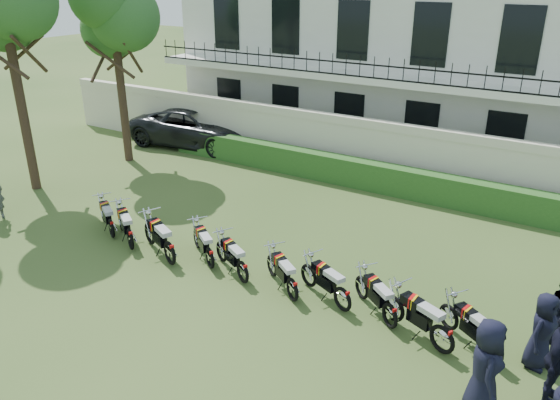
{
  "coord_description": "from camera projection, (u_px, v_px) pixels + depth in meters",
  "views": [
    {
      "loc": [
        7.5,
        -9.91,
        7.22
      ],
      "look_at": [
        0.25,
        1.86,
        1.38
      ],
      "focal_mm": 35.0,
      "sensor_mm": 36.0,
      "label": 1
    }
  ],
  "objects": [
    {
      "name": "ground",
      "position": [
        235.0,
        270.0,
        14.21
      ],
      "size": [
        100.0,
        100.0,
        0.0
      ],
      "primitive_type": "plane",
      "color": "#344E1F",
      "rests_on": "ground"
    },
    {
      "name": "perimeter_wall",
      "position": [
        362.0,
        149.0,
        20.02
      ],
      "size": [
        30.0,
        0.35,
        2.3
      ],
      "color": "beige",
      "rests_on": "ground"
    },
    {
      "name": "hedge",
      "position": [
        378.0,
        177.0,
        19.17
      ],
      "size": [
        18.0,
        0.6,
        1.0
      ],
      "primitive_type": "cube",
      "color": "#1F4819",
      "rests_on": "ground"
    },
    {
      "name": "building",
      "position": [
        421.0,
        57.0,
        23.71
      ],
      "size": [
        20.4,
        9.6,
        7.4
      ],
      "color": "silver",
      "rests_on": "ground"
    },
    {
      "name": "tree_west_near",
      "position": [
        113.0,
        9.0,
        20.16
      ],
      "size": [
        3.4,
        3.2,
        7.9
      ],
      "color": "#473323",
      "rests_on": "ground"
    },
    {
      "name": "motorcycle_0",
      "position": [
        111.0,
        224.0,
        15.76
      ],
      "size": [
        1.59,
        1.0,
        0.98
      ],
      "rotation": [
        0.0,
        0.0,
        1.03
      ],
      "color": "black",
      "rests_on": "ground"
    },
    {
      "name": "motorcycle_1",
      "position": [
        130.0,
        234.0,
        15.08
      ],
      "size": [
        1.67,
        1.12,
        1.05
      ],
      "rotation": [
        0.0,
        0.0,
        1.0
      ],
      "color": "black",
      "rests_on": "ground"
    },
    {
      "name": "motorcycle_2",
      "position": [
        169.0,
        248.0,
        14.27
      ],
      "size": [
        1.92,
        1.0,
        1.12
      ],
      "rotation": [
        0.0,
        0.0,
        1.14
      ],
      "color": "black",
      "rests_on": "ground"
    },
    {
      "name": "motorcycle_3",
      "position": [
        210.0,
        253.0,
        14.13
      ],
      "size": [
        1.53,
        1.1,
        0.98
      ],
      "rotation": [
        0.0,
        0.0,
        0.96
      ],
      "color": "black",
      "rests_on": "ground"
    },
    {
      "name": "motorcycle_4",
      "position": [
        243.0,
        267.0,
        13.46
      ],
      "size": [
        1.65,
        0.95,
        0.99
      ],
      "rotation": [
        0.0,
        0.0,
        1.08
      ],
      "color": "black",
      "rests_on": "ground"
    },
    {
      "name": "motorcycle_5",
      "position": [
        293.0,
        284.0,
        12.72
      ],
      "size": [
        1.53,
        1.11,
        0.99
      ],
      "rotation": [
        0.0,
        0.0,
        0.96
      ],
      "color": "black",
      "rests_on": "ground"
    },
    {
      "name": "motorcycle_6",
      "position": [
        343.0,
        294.0,
        12.33
      ],
      "size": [
        1.74,
        0.89,
        1.02
      ],
      "rotation": [
        0.0,
        0.0,
        1.15
      ],
      "color": "black",
      "rests_on": "ground"
    },
    {
      "name": "motorcycle_7",
      "position": [
        390.0,
        310.0,
        11.76
      ],
      "size": [
        1.49,
        1.15,
        0.98
      ],
      "rotation": [
        0.0,
        0.0,
        0.92
      ],
      "color": "black",
      "rests_on": "ground"
    },
    {
      "name": "motorcycle_8",
      "position": [
        443.0,
        333.0,
        10.95
      ],
      "size": [
        1.84,
        0.93,
        1.07
      ],
      "rotation": [
        0.0,
        0.0,
        1.16
      ],
      "color": "black",
      "rests_on": "ground"
    },
    {
      "name": "motorcycle_9",
      "position": [
        493.0,
        345.0,
        10.65
      ],
      "size": [
        1.58,
        1.1,
        1.01
      ],
      "rotation": [
        0.0,
        0.0,
        0.98
      ],
      "color": "black",
      "rests_on": "ground"
    },
    {
      "name": "suv",
      "position": [
        197.0,
        127.0,
        24.01
      ],
      "size": [
        6.22,
        3.39,
        1.65
      ],
      "primitive_type": "imported",
      "rotation": [
        0.0,
        0.0,
        1.68
      ],
      "color": "black",
      "rests_on": "ground"
    },
    {
      "name": "officer_0",
      "position": [
        485.0,
        368.0,
        9.32
      ],
      "size": [
        0.87,
        1.07,
        1.89
      ],
      "primitive_type": "imported",
      "rotation": [
        0.0,
        0.0,
        1.9
      ],
      "color": "black",
      "rests_on": "ground"
    },
    {
      "name": "officer_2",
      "position": [
        559.0,
        359.0,
        9.54
      ],
      "size": [
        0.58,
        1.14,
        1.88
      ],
      "primitive_type": "imported",
      "rotation": [
        0.0,
        0.0,
        1.46
      ],
      "color": "black",
      "rests_on": "ground"
    },
    {
      "name": "officer_3",
      "position": [
        542.0,
        331.0,
        10.5
      ],
      "size": [
        0.7,
        0.9,
        1.62
      ],
      "primitive_type": "imported",
      "rotation": [
        0.0,
        0.0,
        1.31
      ],
      "color": "black",
      "rests_on": "ground"
    }
  ]
}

